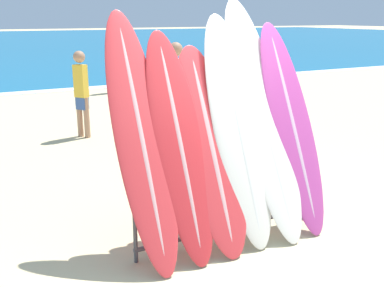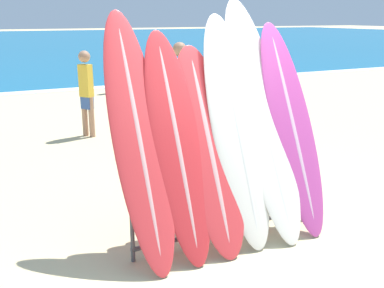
% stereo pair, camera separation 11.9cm
% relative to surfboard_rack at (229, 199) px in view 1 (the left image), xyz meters
% --- Properties ---
extents(ground_plane, '(160.00, 160.00, 0.00)m').
position_rel_surfboard_rack_xyz_m(ground_plane, '(0.33, -0.24, -0.43)').
color(ground_plane, beige).
extents(surfboard_rack, '(2.04, 0.04, 0.79)m').
position_rel_surfboard_rack_xyz_m(surfboard_rack, '(0.00, 0.00, 0.00)').
color(surfboard_rack, '#47474C').
rests_on(surfboard_rack, ground_plane).
extents(surfboard_slot_0, '(0.50, 1.16, 2.28)m').
position_rel_surfboard_rack_xyz_m(surfboard_slot_0, '(-0.86, 0.15, 0.71)').
color(surfboard_slot_0, red).
rests_on(surfboard_slot_0, ground_plane).
extents(surfboard_slot_1, '(0.51, 1.03, 2.10)m').
position_rel_surfboard_rack_xyz_m(surfboard_slot_1, '(-0.50, 0.10, 0.61)').
color(surfboard_slot_1, red).
rests_on(surfboard_slot_1, ground_plane).
extents(surfboard_slot_2, '(0.59, 1.00, 1.94)m').
position_rel_surfboard_rack_xyz_m(surfboard_slot_2, '(-0.17, 0.07, 0.54)').
color(surfboard_slot_2, red).
rests_on(surfboard_slot_2, ground_plane).
extents(surfboard_slot_3, '(0.56, 1.06, 2.25)m').
position_rel_surfboard_rack_xyz_m(surfboard_slot_3, '(0.16, 0.12, 0.69)').
color(surfboard_slot_3, silver).
rests_on(surfboard_slot_3, ground_plane).
extents(surfboard_slot_4, '(0.58, 1.33, 2.41)m').
position_rel_surfboard_rack_xyz_m(surfboard_slot_4, '(0.52, 0.20, 0.77)').
color(surfboard_slot_4, silver).
rests_on(surfboard_slot_4, ground_plane).
extents(surfboard_slot_5, '(0.52, 1.09, 2.16)m').
position_rel_surfboard_rack_xyz_m(surfboard_slot_5, '(0.85, 0.12, 0.65)').
color(surfboard_slot_5, '#B23D8E').
rests_on(surfboard_slot_5, ground_plane).
extents(person_near_water, '(0.29, 0.31, 1.79)m').
position_rel_surfboard_rack_xyz_m(person_near_water, '(1.01, 3.36, 0.54)').
color(person_near_water, '#A87A5B').
rests_on(person_near_water, ground_plane).
extents(person_mid_beach, '(0.26, 0.28, 1.61)m').
position_rel_surfboard_rack_xyz_m(person_mid_beach, '(-0.28, 4.70, 0.44)').
color(person_mid_beach, '#A87A5B').
rests_on(person_mid_beach, ground_plane).
extents(person_far_left, '(0.29, 0.26, 1.70)m').
position_rel_surfboard_rack_xyz_m(person_far_left, '(1.89, 9.35, 0.49)').
color(person_far_left, '#A87A5B').
rests_on(person_far_left, ground_plane).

